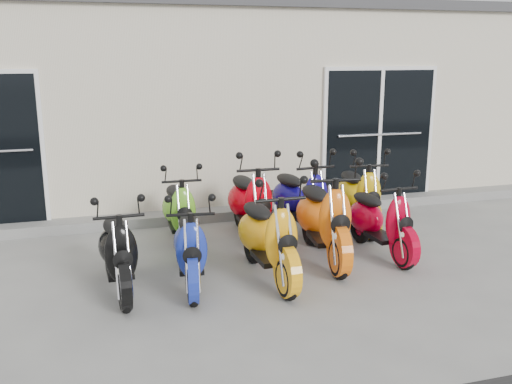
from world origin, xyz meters
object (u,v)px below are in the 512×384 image
scooter_front_orange_a (268,225)px  scooter_back_red (250,193)px  scooter_front_black (117,240)px  scooter_front_orange_b (324,207)px  scooter_back_blue (301,190)px  scooter_front_red (381,211)px  scooter_back_green (179,202)px  scooter_back_yellow (359,187)px  scooter_front_blue (190,237)px

scooter_front_orange_a → scooter_back_red: size_ratio=0.98×
scooter_front_black → scooter_front_orange_b: scooter_front_orange_b is taller
scooter_back_blue → scooter_front_orange_b: bearing=-102.3°
scooter_front_red → scooter_front_orange_a: bearing=-170.4°
scooter_front_orange_b → scooter_back_green: scooter_front_orange_b is taller
scooter_front_orange_a → scooter_back_blue: (0.95, 1.45, 0.00)m
scooter_front_orange_a → scooter_front_orange_b: bearing=23.3°
scooter_front_orange_b → scooter_front_red: scooter_front_orange_b is taller
scooter_front_orange_a → scooter_back_blue: scooter_back_blue is taller
scooter_front_black → scooter_back_yellow: scooter_back_yellow is taller
scooter_front_orange_a → scooter_back_red: bearing=79.7°
scooter_back_green → scooter_back_red: 0.97m
scooter_front_blue → scooter_back_blue: 2.30m
scooter_front_black → scooter_back_yellow: size_ratio=0.93×
scooter_back_blue → scooter_back_yellow: 0.91m
scooter_front_black → scooter_front_orange_a: (1.64, -0.12, 0.06)m
scooter_front_orange_a → scooter_back_blue: bearing=54.5°
scooter_front_red → scooter_back_green: bearing=150.6°
scooter_front_black → scooter_back_blue: scooter_back_blue is taller
scooter_front_black → scooter_front_orange_a: scooter_front_orange_a is taller
scooter_front_black → scooter_front_blue: 0.77m
scooter_front_orange_b → scooter_back_yellow: scooter_front_orange_b is taller
scooter_front_black → scooter_back_blue: size_ratio=0.90×
scooter_front_orange_a → scooter_front_red: bearing=10.5°
scooter_front_black → scooter_back_green: size_ratio=1.00×
scooter_front_orange_b → scooter_back_blue: 1.05m
scooter_front_black → scooter_back_red: 2.27m
scooter_front_red → scooter_back_red: bearing=139.7°
scooter_back_yellow → scooter_back_red: bearing=-170.8°
scooter_back_red → scooter_back_yellow: scooter_back_red is taller
scooter_front_orange_a → scooter_front_blue: bearing=174.0°
scooter_front_orange_b → scooter_back_yellow: (1.01, 1.07, -0.06)m
scooter_front_orange_b → scooter_front_black: bearing=-167.4°
scooter_front_red → scooter_back_yellow: bearing=74.6°
scooter_front_orange_b → scooter_back_red: (-0.65, 1.03, -0.03)m
scooter_back_blue → scooter_front_black: bearing=-159.5°
scooter_back_green → scooter_back_yellow: (2.62, -0.06, 0.04)m
scooter_front_blue → scooter_back_green: 1.48m
scooter_front_red → scooter_back_red: (-1.42, 1.07, 0.07)m
scooter_back_blue → scooter_back_green: bearing=170.5°
scooter_front_black → scooter_back_yellow: (3.50, 1.36, 0.05)m
scooter_front_blue → scooter_back_red: bearing=60.1°
scooter_back_green → scooter_back_red: (0.97, -0.10, 0.07)m
scooter_front_orange_a → scooter_front_orange_b: size_ratio=0.93×
scooter_back_yellow → scooter_front_red: bearing=-94.2°
scooter_front_blue → scooter_front_orange_b: 1.76m
scooter_front_black → scooter_back_red: bearing=33.3°
scooter_front_blue → scooter_front_red: scooter_front_red is taller
scooter_front_blue → scooter_front_orange_a: (0.87, -0.05, 0.07)m
scooter_front_red → scooter_back_yellow: (0.24, 1.11, 0.04)m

